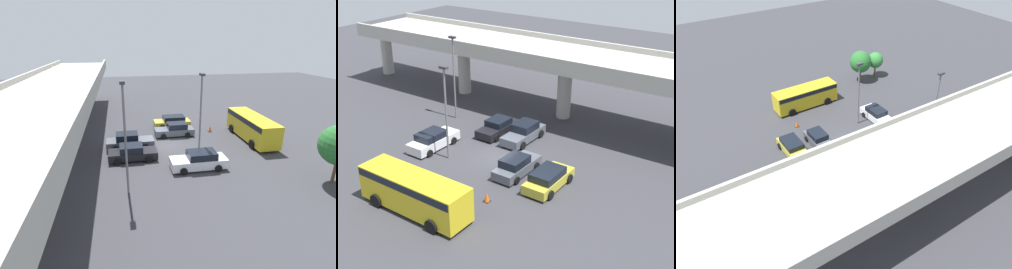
% 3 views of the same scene
% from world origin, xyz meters
% --- Properties ---
extents(ground_plane, '(108.33, 108.33, 0.00)m').
position_xyz_m(ground_plane, '(0.00, 0.00, 0.00)').
color(ground_plane, '#38383D').
extents(highway_overpass, '(51.93, 7.99, 7.03)m').
position_xyz_m(highway_overpass, '(0.00, 10.88, 5.66)').
color(highway_overpass, '#ADAAA0').
rests_on(highway_overpass, ground_plane).
extents(parked_car_0, '(2.07, 4.85, 1.55)m').
position_xyz_m(parked_car_0, '(-5.75, -1.62, 0.73)').
color(parked_car_0, silver).
rests_on(parked_car_0, ground_plane).
extents(parked_car_1, '(2.08, 4.48, 1.43)m').
position_xyz_m(parked_car_1, '(-2.93, 3.92, 0.67)').
color(parked_car_1, black).
rests_on(parked_car_1, ground_plane).
extents(parked_car_2, '(2.06, 4.77, 1.63)m').
position_xyz_m(parked_car_2, '(-0.21, 4.08, 0.75)').
color(parked_car_2, '#515660').
rests_on(parked_car_2, ground_plane).
extents(parked_car_3, '(2.00, 4.45, 1.50)m').
position_xyz_m(parked_car_3, '(2.62, -1.26, 0.69)').
color(parked_car_3, '#515660').
rests_on(parked_car_3, ground_plane).
extents(parked_car_4, '(2.16, 4.51, 1.47)m').
position_xyz_m(parked_car_4, '(5.65, -1.58, 0.72)').
color(parked_car_4, gold).
rests_on(parked_car_4, ground_plane).
extents(shuttle_bus, '(8.24, 2.64, 2.66)m').
position_xyz_m(shuttle_bus, '(-0.05, -9.37, 1.59)').
color(shuttle_bus, gold).
rests_on(shuttle_bus, ground_plane).
extents(lamp_post_near_aisle, '(0.70, 0.35, 8.13)m').
position_xyz_m(lamp_post_near_aisle, '(-8.53, 4.56, 4.75)').
color(lamp_post_near_aisle, slate).
rests_on(lamp_post_near_aisle, ground_plane).
extents(lamp_post_mid_lot, '(0.70, 0.35, 7.81)m').
position_xyz_m(lamp_post_mid_lot, '(-3.39, -2.32, 4.59)').
color(lamp_post_mid_lot, slate).
rests_on(lamp_post_mid_lot, ground_plane).
extents(tree_front_left, '(2.32, 2.32, 3.80)m').
position_xyz_m(tree_front_left, '(-12.87, -11.37, 2.62)').
color(tree_front_left, brown).
rests_on(tree_front_left, ground_plane).
extents(tree_front_centre, '(3.10, 3.10, 4.71)m').
position_xyz_m(tree_front_centre, '(-9.98, -11.16, 3.15)').
color(tree_front_centre, brown).
rests_on(tree_front_centre, ground_plane).
extents(traffic_cone, '(0.44, 0.44, 0.70)m').
position_xyz_m(traffic_cone, '(3.15, -5.71, 0.33)').
color(traffic_cone, black).
rests_on(traffic_cone, ground_plane).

